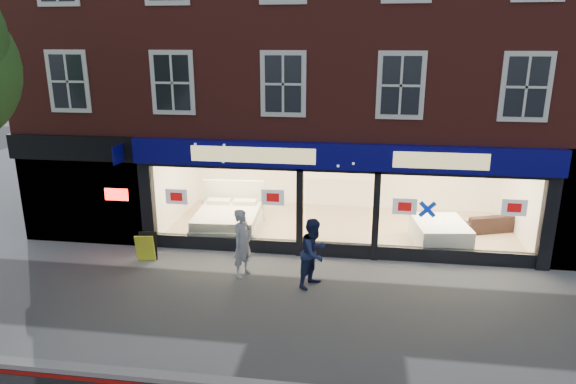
% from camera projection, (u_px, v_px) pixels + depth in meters
% --- Properties ---
extents(ground, '(120.00, 120.00, 0.00)m').
position_uv_depth(ground, '(329.00, 311.00, 11.66)').
color(ground, gray).
rests_on(ground, ground).
extents(showroom_floor, '(11.00, 4.50, 0.10)m').
position_uv_depth(showroom_floor, '(340.00, 228.00, 16.62)').
color(showroom_floor, tan).
rests_on(showroom_floor, ground).
extents(building, '(19.00, 8.26, 10.30)m').
position_uv_depth(building, '(348.00, 15.00, 16.33)').
color(building, maroon).
rests_on(building, ground).
extents(display_bed, '(2.14, 2.53, 1.37)m').
position_uv_depth(display_bed, '(228.00, 220.00, 16.10)').
color(display_bed, beige).
rests_on(display_bed, showroom_floor).
extents(bedside_table, '(0.57, 0.57, 0.55)m').
position_uv_depth(bedside_table, '(212.00, 208.00, 17.54)').
color(bedside_table, brown).
rests_on(bedside_table, showroom_floor).
extents(mattress_stack, '(1.67, 1.99, 0.72)m').
position_uv_depth(mattress_stack, '(440.00, 234.00, 15.01)').
color(mattress_stack, white).
rests_on(mattress_stack, showroom_floor).
extents(sofa, '(2.04, 1.34, 0.56)m').
position_uv_depth(sofa, '(486.00, 222.00, 16.20)').
color(sofa, black).
rests_on(sofa, showroom_floor).
extents(a_board, '(0.57, 0.41, 0.80)m').
position_uv_depth(a_board, '(147.00, 247.00, 14.19)').
color(a_board, yellow).
rests_on(a_board, ground).
extents(pedestrian_grey, '(0.67, 0.78, 1.79)m').
position_uv_depth(pedestrian_grey, '(243.00, 243.00, 13.17)').
color(pedestrian_grey, '#9D9FA5').
rests_on(pedestrian_grey, ground).
extents(pedestrian_blue, '(1.00, 1.07, 1.76)m').
position_uv_depth(pedestrian_blue, '(314.00, 253.00, 12.62)').
color(pedestrian_blue, '#192147').
rests_on(pedestrian_blue, ground).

